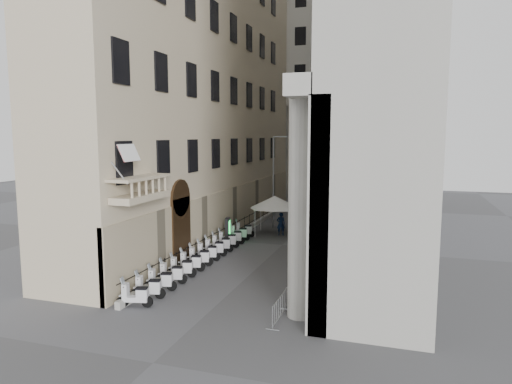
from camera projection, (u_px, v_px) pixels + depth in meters
ground at (153, 363)px, 16.89m from camera, size 120.00×120.00×0.00m
left_building at (205, 31)px, 37.83m from camera, size 5.00×36.00×34.00m
far_building at (337, 85)px, 60.38m from camera, size 22.00×10.00×30.00m
iron_fence at (225, 244)px, 35.20m from camera, size 0.30×28.00×1.40m
blue_awning at (347, 231)px, 40.21m from camera, size 1.60×3.00×3.00m
flag at (134, 304)px, 22.83m from camera, size 1.00×1.40×8.20m
scooter_0 at (136, 307)px, 22.38m from camera, size 1.49×0.87×1.50m
scooter_1 at (149, 298)px, 23.56m from camera, size 1.49×0.87×1.50m
scooter_2 at (161, 291)px, 24.74m from camera, size 1.49×0.87×1.50m
scooter_3 at (172, 284)px, 25.92m from camera, size 1.49×0.87×1.50m
scooter_4 at (182, 277)px, 27.09m from camera, size 1.49×0.87×1.50m
scooter_5 at (192, 271)px, 28.27m from camera, size 1.49×0.87×1.50m
scooter_6 at (200, 266)px, 29.45m from camera, size 1.49×0.87×1.50m
scooter_7 at (208, 261)px, 30.63m from camera, size 1.49×0.87×1.50m
scooter_8 at (215, 256)px, 31.80m from camera, size 1.49×0.87×1.50m
scooter_9 at (222, 252)px, 32.98m from camera, size 1.49×0.87×1.50m
scooter_10 at (228, 248)px, 34.16m from camera, size 1.49×0.87×1.50m
scooter_11 at (234, 244)px, 35.34m from camera, size 1.49×0.87×1.50m
scooter_12 at (239, 240)px, 36.51m from camera, size 1.49×0.87×1.50m
scooter_13 at (244, 237)px, 37.69m from camera, size 1.49×0.87×1.50m
barrier_0 at (280, 320)px, 20.85m from camera, size 0.60×2.40×1.10m
barrier_1 at (292, 301)px, 23.22m from camera, size 0.60×2.40×1.10m
barrier_2 at (302, 286)px, 25.58m from camera, size 0.60×2.40×1.10m
barrier_3 at (311, 273)px, 27.94m from camera, size 0.60×2.40×1.10m
barrier_4 at (318, 262)px, 30.30m from camera, size 0.60×2.40×1.10m
barrier_5 at (324, 253)px, 32.67m from camera, size 0.60×2.40×1.10m
barrier_6 at (329, 245)px, 35.03m from camera, size 0.60×2.40×1.10m
barrier_7 at (334, 238)px, 37.39m from camera, size 0.60×2.40×1.10m
barrier_8 at (338, 232)px, 39.75m from camera, size 0.60×2.40×1.10m
barrier_9 at (342, 226)px, 42.12m from camera, size 0.60×2.40×1.10m
security_tent at (276, 203)px, 38.16m from camera, size 4.07×4.07×3.31m
street_lamp at (277, 173)px, 41.13m from camera, size 2.59×1.07×8.30m
info_kiosk at (228, 231)px, 35.43m from camera, size 0.50×0.99×2.00m
pedestrian_a at (281, 224)px, 38.26m from camera, size 0.83×0.69×1.95m
pedestrian_b at (343, 210)px, 46.35m from camera, size 0.91×0.77×1.67m
pedestrian_c at (315, 202)px, 50.58m from camera, size 0.99×0.68×1.95m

